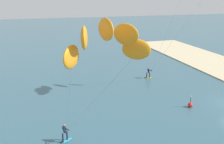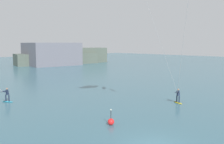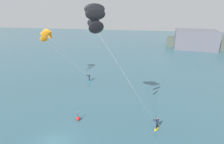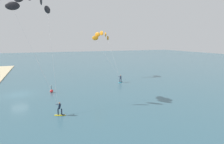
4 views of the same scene
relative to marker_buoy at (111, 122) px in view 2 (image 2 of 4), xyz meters
The scene contains 2 objects.
marker_buoy is the anchor object (origin of this frame).
distant_headland 64.68m from the marker_buoy, 61.31° to the left, with size 32.32×15.46×7.12m.
Camera 2 is at (-13.22, -9.37, 6.86)m, focal length 39.86 mm.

